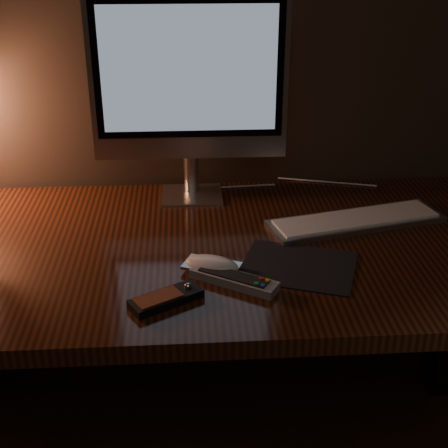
{
  "coord_description": "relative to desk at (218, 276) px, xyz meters",
  "views": [
    {
      "loc": [
        -0.08,
        0.58,
        1.42
      ],
      "look_at": [
        0.0,
        1.73,
        0.86
      ],
      "focal_mm": 50.0,
      "sensor_mm": 36.0,
      "label": 1
    }
  ],
  "objects": [
    {
      "name": "cable",
      "position": [
        0.18,
        0.26,
        0.13
      ],
      "size": [
        0.57,
        0.09,
        0.0
      ],
      "primitive_type": "cylinder",
      "rotation": [
        0.0,
        1.57,
        -0.15
      ],
      "color": "white",
      "rests_on": "desk"
    },
    {
      "name": "mousepad",
      "position": [
        0.16,
        -0.19,
        0.13
      ],
      "size": [
        0.29,
        0.26,
        0.0
      ],
      "primitive_type": "cube",
      "rotation": [
        0.0,
        0.0,
        -0.35
      ],
      "color": "black",
      "rests_on": "desk"
    },
    {
      "name": "monitor",
      "position": [
        -0.06,
        0.21,
        0.44
      ],
      "size": [
        0.5,
        0.15,
        0.52
      ],
      "rotation": [
        0.0,
        0.0,
        -0.01
      ],
      "color": "silver",
      "rests_on": "desk"
    },
    {
      "name": "mouse",
      "position": [
        -0.03,
        -0.19,
        0.14
      ],
      "size": [
        0.13,
        0.1,
        0.02
      ],
      "primitive_type": "ellipsoid",
      "rotation": [
        0.0,
        0.0,
        -0.41
      ],
      "color": "white",
      "rests_on": "desk"
    },
    {
      "name": "keyboard",
      "position": [
        0.34,
        0.02,
        0.14
      ],
      "size": [
        0.46,
        0.22,
        0.02
      ],
      "primitive_type": "cube",
      "rotation": [
        0.0,
        0.0,
        0.24
      ],
      "color": "silver",
      "rests_on": "desk"
    },
    {
      "name": "desk",
      "position": [
        0.0,
        0.0,
        0.0
      ],
      "size": [
        1.6,
        0.75,
        0.75
      ],
      "color": "#391A0D",
      "rests_on": "ground"
    },
    {
      "name": "tv_remote",
      "position": [
        0.02,
        -0.25,
        0.14
      ],
      "size": [
        0.18,
        0.14,
        0.02
      ],
      "rotation": [
        0.0,
        0.0,
        -0.57
      ],
      "color": "gray",
      "rests_on": "desk"
    },
    {
      "name": "media_remote",
      "position": [
        -0.12,
        -0.31,
        0.14
      ],
      "size": [
        0.15,
        0.12,
        0.03
      ],
      "rotation": [
        0.0,
        0.0,
        0.53
      ],
      "color": "black",
      "rests_on": "desk"
    }
  ]
}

